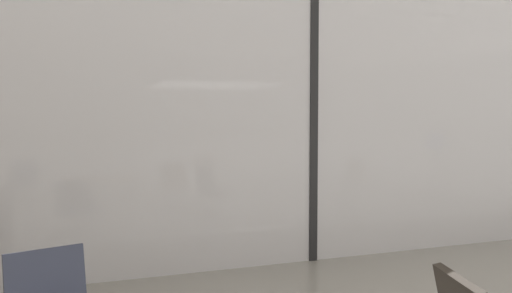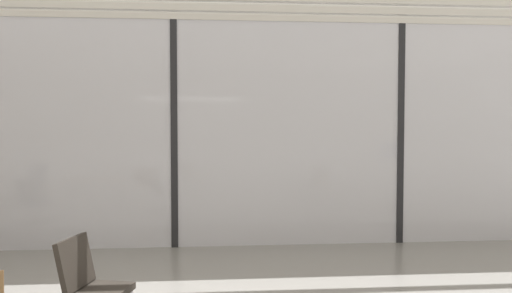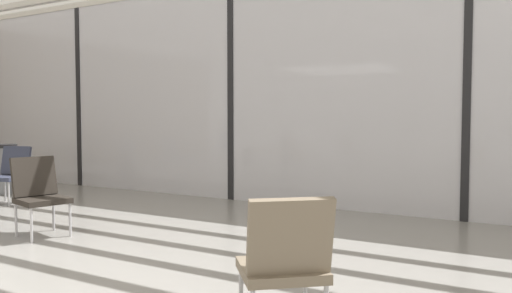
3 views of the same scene
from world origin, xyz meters
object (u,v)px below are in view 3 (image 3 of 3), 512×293
Objects in this scene: parked_airplane at (384,90)px; lounge_chair_0 at (39,191)px; lounge_chair_2 at (11,171)px; lounge_chair_4 at (285,258)px; trash_bin at (6,169)px.

parked_airplane reaches higher than lounge_chair_0.
lounge_chair_2 is 1.00× the size of lounge_chair_4.
trash_bin is at bearing -62.78° from lounge_chair_4.
lounge_chair_4 is 1.01× the size of trash_bin.
lounge_chair_0 is at bearing -28.48° from trash_bin.
parked_airplane is 12.49× the size of trash_bin.
trash_bin is (-0.92, 0.54, -0.06)m from lounge_chair_2.
parked_airplane is 12.34× the size of lounge_chair_4.
parked_airplane reaches higher than trash_bin.
lounge_chair_0 is at bearing -43.84° from lounge_chair_2.
lounge_chair_2 and lounge_chair_4 have the same top height.
parked_airplane is at bearing -117.76° from lounge_chair_4.
parked_airplane is at bearing 6.30° from lounge_chair_0.
parked_airplane is 12.34× the size of lounge_chair_2.
lounge_chair_2 reaches higher than trash_bin.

